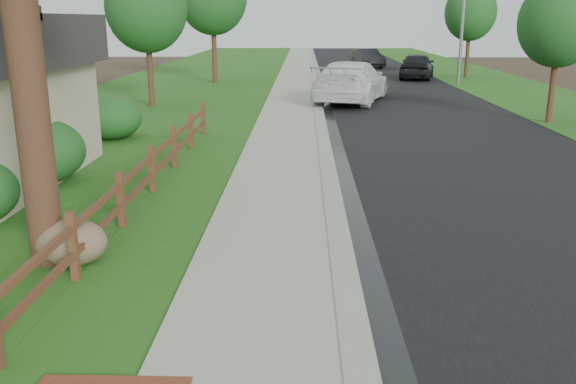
{
  "coord_description": "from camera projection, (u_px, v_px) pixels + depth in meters",
  "views": [
    {
      "loc": [
        -0.24,
        -5.47,
        3.77
      ],
      "look_at": [
        -0.51,
        5.2,
        0.74
      ],
      "focal_mm": 38.0,
      "sensor_mm": 36.0,
      "label": 1
    }
  ],
  "objects": [
    {
      "name": "shrub_d",
      "position": [
        110.0,
        118.0,
        19.72
      ],
      "size": [
        2.41,
        2.41,
        1.37
      ],
      "primitive_type": "ellipsoid",
      "rotation": [
        0.0,
        0.0,
        0.23
      ],
      "color": "#1D4F1C",
      "rests_on": "ground"
    },
    {
      "name": "grass_strip",
      "position": [
        265.0,
        79.0,
        40.0
      ],
      "size": [
        1.6,
        90.0,
        0.06
      ],
      "primitive_type": "cube",
      "color": "#1B5017",
      "rests_on": "ground"
    },
    {
      "name": "boulder",
      "position": [
        71.0,
        242.0,
        9.62
      ],
      "size": [
        1.37,
        1.22,
        0.76
      ],
      "primitive_type": "ellipsoid",
      "rotation": [
        0.0,
        0.0,
        0.38
      ],
      "color": "brown",
      "rests_on": "ground"
    },
    {
      "name": "dark_car_far",
      "position": [
        367.0,
        58.0,
        49.45
      ],
      "size": [
        2.58,
        4.78,
        1.49
      ],
      "primitive_type": "imported",
      "rotation": [
        0.0,
        0.0,
        0.23
      ],
      "color": "black",
      "rests_on": "road"
    },
    {
      "name": "sidewalk",
      "position": [
        294.0,
        78.0,
        39.95
      ],
      "size": [
        2.2,
        90.0,
        0.1
      ],
      "primitive_type": "cube",
      "color": "#A79F91",
      "rests_on": "ground"
    },
    {
      "name": "road",
      "position": [
        378.0,
        79.0,
        39.83
      ],
      "size": [
        8.0,
        90.0,
        0.02
      ],
      "primitive_type": "cube",
      "color": "black",
      "rests_on": "ground"
    },
    {
      "name": "tree_near_left",
      "position": [
        146.0,
        8.0,
        26.05
      ],
      "size": [
        3.5,
        3.5,
        6.21
      ],
      "color": "#3D2619",
      "rests_on": "ground"
    },
    {
      "name": "dark_car_mid",
      "position": [
        417.0,
        66.0,
        39.88
      ],
      "size": [
        3.18,
        5.33,
        1.7
      ],
      "primitive_type": "imported",
      "rotation": [
        0.0,
        0.0,
        2.89
      ],
      "color": "black",
      "rests_on": "road"
    },
    {
      "name": "lawn_near",
      "position": [
        186.0,
        79.0,
        40.13
      ],
      "size": [
        9.0,
        90.0,
        0.04
      ],
      "primitive_type": "cube",
      "color": "#1B5017",
      "rests_on": "ground"
    },
    {
      "name": "white_suv",
      "position": [
        351.0,
        82.0,
        28.51
      ],
      "size": [
        4.42,
        7.06,
        1.91
      ],
      "primitive_type": "imported",
      "rotation": [
        0.0,
        0.0,
        2.86
      ],
      "color": "white",
      "rests_on": "road"
    },
    {
      "name": "wet_gutter",
      "position": [
        319.0,
        79.0,
        39.92
      ],
      "size": [
        0.5,
        90.0,
        0.0
      ],
      "primitive_type": "cube",
      "color": "black",
      "rests_on": "road"
    },
    {
      "name": "verge_far",
      "position": [
        484.0,
        79.0,
        39.66
      ],
      "size": [
        6.0,
        90.0,
        0.04
      ],
      "primitive_type": "cube",
      "color": "#1B5017",
      "rests_on": "ground"
    },
    {
      "name": "ranch_fence",
      "position": [
        138.0,
        181.0,
        12.35
      ],
      "size": [
        0.12,
        16.92,
        1.1
      ],
      "color": "#502B1A",
      "rests_on": "ground"
    },
    {
      "name": "curb",
      "position": [
        313.0,
        78.0,
        39.92
      ],
      "size": [
        0.4,
        90.0,
        0.12
      ],
      "primitive_type": "cube",
      "color": "gray",
      "rests_on": "ground"
    },
    {
      "name": "tree_near_right",
      "position": [
        560.0,
        23.0,
        21.98
      ],
      "size": [
        2.94,
        2.94,
        5.29
      ],
      "color": "#3D2619",
      "rests_on": "ground"
    },
    {
      "name": "shrub_b",
      "position": [
        36.0,
        152.0,
        14.25
      ],
      "size": [
        2.98,
        2.98,
        1.58
      ],
      "primitive_type": "ellipsoid",
      "rotation": [
        0.0,
        0.0,
        -0.43
      ],
      "color": "#1D4F1C",
      "rests_on": "ground"
    },
    {
      "name": "tree_mid_right",
      "position": [
        471.0,
        13.0,
        39.89
      ],
      "size": [
        3.35,
        3.35,
        6.08
      ],
      "color": "#3D2619",
      "rests_on": "ground"
    }
  ]
}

